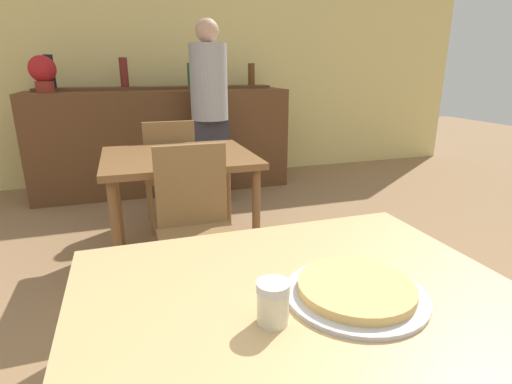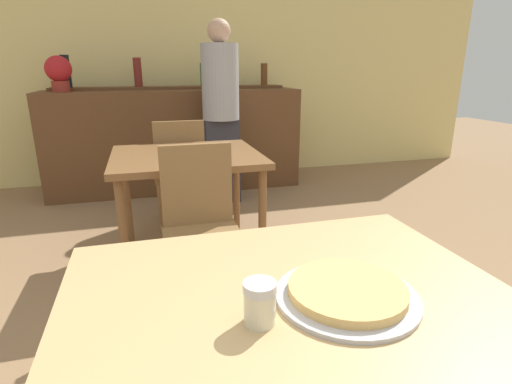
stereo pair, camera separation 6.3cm
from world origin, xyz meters
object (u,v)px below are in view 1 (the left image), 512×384
Objects in this scene: pizza_tray at (356,290)px; chair_far_side_front at (196,220)px; cheese_shaker at (273,302)px; person_standing at (210,108)px; potted_plant at (43,72)px; chair_far_side_back at (170,168)px.

chair_far_side_front is at bearing 99.60° from pizza_tray.
cheese_shaker is at bearing -91.52° from chair_far_side_front.
person_standing is at bearing 80.70° from cheese_shaker.
person_standing is (0.25, 2.95, 0.17)m from pizza_tray.
cheese_shaker is 3.67m from potted_plant.
cheese_shaker is at bearing -99.30° from person_standing.
chair_far_side_front reaches higher than pizza_tray.
pizza_tray is 1.08× the size of potted_plant.
pizza_tray is 3.71m from potted_plant.
chair_far_side_front is 2.59m from potted_plant.
chair_far_side_back is 2.38m from pizza_tray.
potted_plant is at bearing -48.88° from chair_far_side_back.
chair_far_side_back reaches higher than cheese_shaker.
chair_far_side_front reaches higher than cheese_shaker.
person_standing is (0.49, 2.99, 0.14)m from cheese_shaker.
chair_far_side_front and chair_far_side_back have the same top height.
cheese_shaker is at bearing 89.22° from chair_far_side_back.
chair_far_side_front is at bearing 88.48° from cheese_shaker.
potted_plant is (-0.98, 1.12, 0.72)m from chair_far_side_back.
potted_plant is (-0.98, 2.29, 0.72)m from chair_far_side_front.
potted_plant is at bearing 108.68° from pizza_tray.
potted_plant reaches higher than chair_far_side_front.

